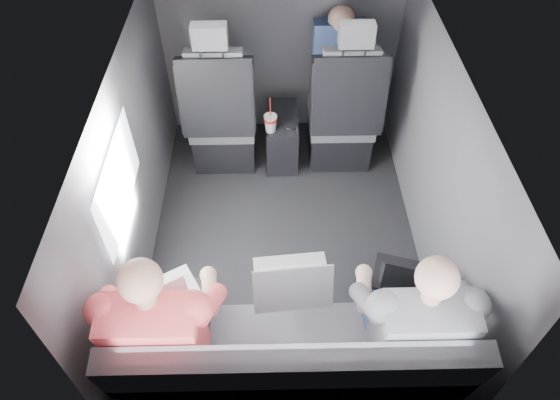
{
  "coord_description": "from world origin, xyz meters",
  "views": [
    {
      "loc": [
        -0.08,
        -2.14,
        2.74
      ],
      "look_at": [
        -0.03,
        -0.05,
        0.48
      ],
      "focal_mm": 32.0,
      "sensor_mm": 36.0,
      "label": 1
    }
  ],
  "objects_px": {
    "laptop_white": "(163,299)",
    "laptop_silver": "(292,281)",
    "front_seat_left": "(222,121)",
    "passenger_rear_right": "(408,319)",
    "center_console": "(282,137)",
    "laptop_black": "(409,281)",
    "front_seat_right": "(342,119)",
    "rear_bench": "(291,369)",
    "passenger_rear_left": "(166,323)",
    "passenger_front_right": "(337,60)",
    "soda_cup": "(270,123)"
  },
  "relations": [
    {
      "from": "rear_bench",
      "to": "center_console",
      "type": "bearing_deg",
      "value": 90.0
    },
    {
      "from": "laptop_silver",
      "to": "passenger_rear_left",
      "type": "relative_size",
      "value": 0.33
    },
    {
      "from": "center_console",
      "to": "passenger_rear_left",
      "type": "xyz_separation_m",
      "value": [
        -0.59,
        -1.85,
        0.43
      ]
    },
    {
      "from": "front_seat_left",
      "to": "laptop_silver",
      "type": "height_order",
      "value": "front_seat_left"
    },
    {
      "from": "front_seat_right",
      "to": "passenger_rear_right",
      "type": "distance_m",
      "value": 1.82
    },
    {
      "from": "front_seat_left",
      "to": "rear_bench",
      "type": "xyz_separation_m",
      "value": [
        0.45,
        -1.9,
        -0.09
      ]
    },
    {
      "from": "soda_cup",
      "to": "passenger_rear_right",
      "type": "relative_size",
      "value": 0.24
    },
    {
      "from": "front_seat_left",
      "to": "soda_cup",
      "type": "distance_m",
      "value": 0.39
    },
    {
      "from": "front_seat_left",
      "to": "passenger_front_right",
      "type": "xyz_separation_m",
      "value": [
        0.86,
        0.26,
        0.34
      ]
    },
    {
      "from": "front_seat_left",
      "to": "laptop_black",
      "type": "xyz_separation_m",
      "value": [
        1.05,
        -1.6,
        0.23
      ]
    },
    {
      "from": "center_console",
      "to": "front_seat_right",
      "type": "bearing_deg",
      "value": -5.07
    },
    {
      "from": "rear_bench",
      "to": "passenger_front_right",
      "type": "relative_size",
      "value": 2.22
    },
    {
      "from": "center_console",
      "to": "soda_cup",
      "type": "relative_size",
      "value": 1.64
    },
    {
      "from": "laptop_black",
      "to": "passenger_front_right",
      "type": "height_order",
      "value": "passenger_front_right"
    },
    {
      "from": "front_seat_left",
      "to": "rear_bench",
      "type": "distance_m",
      "value": 1.96
    },
    {
      "from": "front_seat_right",
      "to": "center_console",
      "type": "height_order",
      "value": "front_seat_right"
    },
    {
      "from": "laptop_silver",
      "to": "passenger_rear_right",
      "type": "height_order",
      "value": "passenger_rear_right"
    },
    {
      "from": "laptop_silver",
      "to": "laptop_black",
      "type": "bearing_deg",
      "value": -0.74
    },
    {
      "from": "front_seat_left",
      "to": "rear_bench",
      "type": "bearing_deg",
      "value": -76.69
    },
    {
      "from": "passenger_rear_right",
      "to": "laptop_white",
      "type": "bearing_deg",
      "value": 173.76
    },
    {
      "from": "center_console",
      "to": "front_seat_left",
      "type": "bearing_deg",
      "value": -174.93
    },
    {
      "from": "rear_bench",
      "to": "passenger_rear_left",
      "type": "bearing_deg",
      "value": 170.81
    },
    {
      "from": "front_seat_left",
      "to": "rear_bench",
      "type": "relative_size",
      "value": 0.79
    },
    {
      "from": "rear_bench",
      "to": "passenger_front_right",
      "type": "distance_m",
      "value": 2.24
    },
    {
      "from": "laptop_white",
      "to": "laptop_silver",
      "type": "distance_m",
      "value": 0.64
    },
    {
      "from": "front_seat_right",
      "to": "soda_cup",
      "type": "height_order",
      "value": "front_seat_right"
    },
    {
      "from": "passenger_rear_left",
      "to": "passenger_rear_right",
      "type": "height_order",
      "value": "passenger_rear_left"
    },
    {
      "from": "laptop_white",
      "to": "laptop_black",
      "type": "relative_size",
      "value": 1.14
    },
    {
      "from": "soda_cup",
      "to": "passenger_rear_right",
      "type": "bearing_deg",
      "value": -69.14
    },
    {
      "from": "front_seat_left",
      "to": "center_console",
      "type": "distance_m",
      "value": 0.49
    },
    {
      "from": "laptop_white",
      "to": "passenger_front_right",
      "type": "relative_size",
      "value": 0.6
    },
    {
      "from": "front_seat_right",
      "to": "passenger_rear_left",
      "type": "relative_size",
      "value": 1.03
    },
    {
      "from": "soda_cup",
      "to": "passenger_front_right",
      "type": "distance_m",
      "value": 0.68
    },
    {
      "from": "laptop_silver",
      "to": "passenger_front_right",
      "type": "relative_size",
      "value": 0.56
    },
    {
      "from": "center_console",
      "to": "laptop_black",
      "type": "xyz_separation_m",
      "value": [
        0.6,
        -1.64,
        0.43
      ]
    },
    {
      "from": "passenger_rear_left",
      "to": "center_console",
      "type": "bearing_deg",
      "value": 72.33
    },
    {
      "from": "laptop_white",
      "to": "passenger_rear_left",
      "type": "height_order",
      "value": "passenger_rear_left"
    },
    {
      "from": "passenger_rear_right",
      "to": "passenger_front_right",
      "type": "height_order",
      "value": "passenger_rear_right"
    },
    {
      "from": "center_console",
      "to": "passenger_rear_right",
      "type": "bearing_deg",
      "value": -73.3
    },
    {
      "from": "front_seat_left",
      "to": "passenger_rear_right",
      "type": "bearing_deg",
      "value": -60.94
    },
    {
      "from": "center_console",
      "to": "passenger_front_right",
      "type": "bearing_deg",
      "value": 27.79
    },
    {
      "from": "front_seat_left",
      "to": "soda_cup",
      "type": "height_order",
      "value": "front_seat_left"
    },
    {
      "from": "front_seat_right",
      "to": "rear_bench",
      "type": "xyz_separation_m",
      "value": [
        -0.45,
        -1.9,
        -0.09
      ]
    },
    {
      "from": "front_seat_left",
      "to": "passenger_rear_right",
      "type": "distance_m",
      "value": 2.08
    },
    {
      "from": "front_seat_left",
      "to": "passenger_rear_left",
      "type": "height_order",
      "value": "front_seat_left"
    },
    {
      "from": "laptop_black",
      "to": "passenger_front_right",
      "type": "relative_size",
      "value": 0.52
    },
    {
      "from": "center_console",
      "to": "laptop_white",
      "type": "xyz_separation_m",
      "value": [
        -0.62,
        -1.72,
        0.43
      ]
    },
    {
      "from": "laptop_silver",
      "to": "rear_bench",
      "type": "bearing_deg",
      "value": -92.44
    },
    {
      "from": "rear_bench",
      "to": "soda_cup",
      "type": "xyz_separation_m",
      "value": [
        -0.09,
        1.78,
        0.17
      ]
    },
    {
      "from": "soda_cup",
      "to": "laptop_silver",
      "type": "height_order",
      "value": "laptop_silver"
    }
  ]
}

